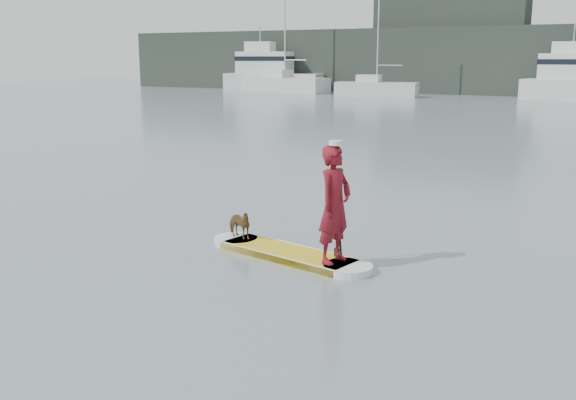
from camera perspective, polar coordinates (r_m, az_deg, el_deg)
The scene contains 11 objects.
ground at distance 11.31m, azimuth -8.36°, elevation -4.78°, with size 140.00×140.00×0.00m, color slate.
paddleboard at distance 11.02m, azimuth 0.00°, elevation -4.77°, with size 3.25×1.30×0.12m.
paddler at distance 10.18m, azimuth 4.18°, elevation -0.40°, with size 0.69×0.45×1.89m, color maroon.
white_cap at distance 10.01m, azimuth 4.27°, elevation 5.08°, with size 0.22×0.22×0.07m, color silver.
dog at distance 11.69m, azimuth -4.43°, elevation -2.13°, with size 0.29×0.63×0.53m, color #50331B.
paddle at distance 10.51m, azimuth 4.42°, elevation -1.50°, with size 0.10×0.30×2.00m.
sailboat_b at distance 62.68m, azimuth -0.33°, elevation 10.37°, with size 9.05×3.76×13.06m.
sailboat_c at distance 56.14m, azimuth 7.82°, elevation 9.82°, with size 7.17×3.28×9.93m.
motor_yacht_b at distance 65.23m, azimuth -1.63°, elevation 11.23°, with size 10.06×4.76×6.38m.
shore_mass at distance 61.94m, azimuth 22.95°, elevation 11.31°, with size 90.00×6.00×6.00m, color black.
shore_building_west at distance 64.75m, azimuth 14.12°, elevation 13.25°, with size 14.00×4.00×9.00m, color black.
Camera 1 is at (6.54, -8.59, 3.35)m, focal length 40.00 mm.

